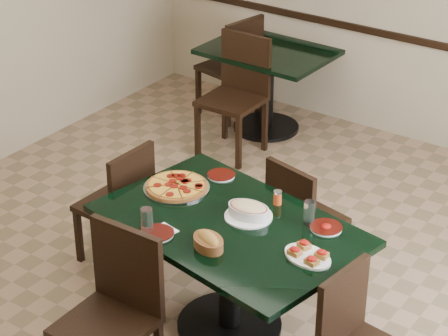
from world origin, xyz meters
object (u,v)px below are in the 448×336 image
Objects in this scene: main_table at (230,249)px; pepperoni_pizza at (177,186)px; chair_left at (122,200)px; bruschetta_platter at (308,254)px; bread_basket at (208,241)px; lasagna_casserole at (249,210)px; chair_near at (116,305)px; chair_far at (300,215)px; back_table at (267,74)px; back_chair_near at (238,88)px; back_chair_left at (235,62)px.

main_table is 0.55m from pepperoni_pizza.
chair_left is 1.57m from bruschetta_platter.
lasagna_casserole is at bearing 112.97° from bread_basket.
chair_near is 2.96× the size of bruschetta_platter.
main_table is 6.55× the size of bread_basket.
chair_far is 0.66m from lasagna_casserole.
pepperoni_pizza is (-0.49, 0.14, 0.20)m from main_table.
bread_basket reaches higher than bruschetta_platter.
back_chair_near is (0.01, -0.48, 0.04)m from back_table.
chair_far is 0.86× the size of back_chair_near.
back_chair_near is 3.02× the size of bruschetta_platter.
main_table is 1.68× the size of chair_near.
back_chair_left reaches higher than bread_basket.
main_table is at bearing -171.18° from bruschetta_platter.
chair_left is at bearing -179.95° from bread_basket.
chair_left reaches higher than back_table.
back_table is at bearing 109.67° from pepperoni_pizza.
lasagna_casserole is at bearing 46.48° from back_chair_left.
chair_far is 1.02m from bread_basket.
bruschetta_platter is at bearing -49.22° from back_chair_near.
bread_basket is (-0.00, -0.39, -0.01)m from lasagna_casserole.
lasagna_casserole is at bearing -58.45° from back_table.
main_table is 4.02× the size of pepperoni_pizza.
main_table is 0.36m from bread_basket.
bruschetta_platter is (2.26, -2.60, 0.23)m from back_chair_left.
chair_far reaches higher than bread_basket.
chair_near is (1.13, -3.27, 0.03)m from back_table.
back_chair_near reaches higher than pepperoni_pizza.
main_table is 0.59m from bruschetta_platter.
chair_far reaches higher than pepperoni_pizza.
bread_basket is (1.76, -2.83, 0.25)m from back_chair_left.
chair_left is 0.91× the size of back_chair_left.
lasagna_casserole is (-0.02, -0.58, 0.32)m from chair_far.
back_chair_near is at bearing 110.51° from chair_near.
lasagna_casserole and bread_basket have the same top height.
main_table is 2.83m from back_table.
bread_basket is at bearing 68.30° from chair_left.
chair_far is at bearing 112.26° from bread_basket.
lasagna_casserole is at bearing 175.79° from bruschetta_platter.
chair_near reaches higher than back_table.
back_chair_near reaches higher than bruschetta_platter.
back_table is 1.09× the size of back_chair_near.
back_table is 1.25× the size of chair_left.
back_chair_near reaches higher than back_chair_left.
chair_far is at bearing 44.55° from pepperoni_pizza.
back_table is 3.87× the size of lasagna_casserole.
chair_left is at bearing 128.41° from chair_near.
chair_near is at bearing -69.47° from back_chair_near.
chair_left is 1.17m from bread_basket.
back_chair_near is 2.80m from bruschetta_platter.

